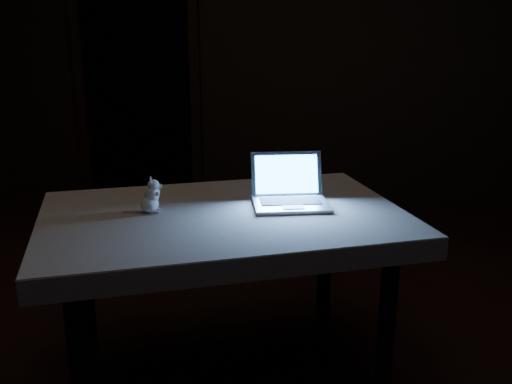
# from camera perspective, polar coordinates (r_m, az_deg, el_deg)

# --- Properties ---
(floor) EXTENTS (5.00, 5.00, 0.00)m
(floor) POSITION_cam_1_polar(r_m,az_deg,el_deg) (2.51, -5.69, -16.71)
(floor) COLOR black
(floor) RESTS_ON ground
(back_wall) EXTENTS (4.50, 0.04, 2.60)m
(back_wall) POSITION_cam_1_polar(r_m,az_deg,el_deg) (4.57, 1.56, 15.45)
(back_wall) COLOR black
(back_wall) RESTS_ON ground
(doorway) EXTENTS (1.06, 0.36, 2.13)m
(doorway) POSITION_cam_1_polar(r_m,az_deg,el_deg) (4.83, -11.84, 12.37)
(doorway) COLOR black
(doorway) RESTS_ON back_wall
(table) EXTENTS (1.48, 1.24, 0.68)m
(table) POSITION_cam_1_polar(r_m,az_deg,el_deg) (2.29, -3.13, -10.26)
(table) COLOR black
(table) RESTS_ON floor
(tablecloth) EXTENTS (1.55, 1.26, 0.08)m
(tablecloth) POSITION_cam_1_polar(r_m,az_deg,el_deg) (2.19, -4.74, -2.93)
(tablecloth) COLOR beige
(tablecloth) RESTS_ON table
(laptop) EXTENTS (0.34, 0.31, 0.20)m
(laptop) POSITION_cam_1_polar(r_m,az_deg,el_deg) (2.20, 3.57, 0.96)
(laptop) COLOR #A2A2A6
(laptop) RESTS_ON tablecloth
(plush_mouse) EXTENTS (0.12, 0.12, 0.13)m
(plush_mouse) POSITION_cam_1_polar(r_m,az_deg,el_deg) (2.17, -10.65, -0.31)
(plush_mouse) COLOR white
(plush_mouse) RESTS_ON tablecloth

